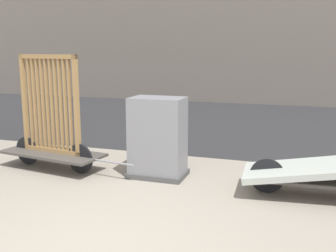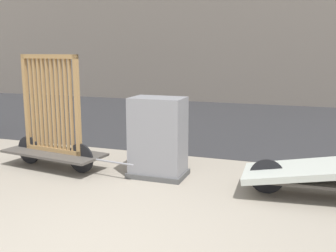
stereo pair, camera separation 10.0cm
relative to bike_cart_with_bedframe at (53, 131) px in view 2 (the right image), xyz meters
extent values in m
cube|color=#2D2D30|center=(2.05, 5.47, -0.63)|extent=(56.00, 7.95, 0.01)
cube|color=#4C4742|center=(-0.01, 0.00, -0.37)|extent=(1.88, 0.95, 0.04)
cylinder|color=black|center=(0.57, -0.08, -0.39)|extent=(0.49, 0.10, 0.49)
cylinder|color=black|center=(-0.59, 0.08, -0.39)|extent=(0.49, 0.10, 0.49)
cylinder|color=gray|center=(1.23, -0.17, -0.37)|extent=(0.70, 0.13, 0.03)
cube|color=#A87F4C|center=(-0.01, 0.00, -0.32)|extent=(1.19, 0.24, 0.07)
cube|color=#A87F4C|center=(-0.01, 0.00, 1.24)|extent=(1.19, 0.24, 0.07)
cube|color=#A87F4C|center=(-0.56, 0.08, 0.46)|extent=(0.08, 0.08, 1.63)
cube|color=#A87F4C|center=(0.55, -0.08, 0.46)|extent=(0.08, 0.08, 1.63)
cube|color=#A87F4C|center=(-0.43, 0.06, 0.46)|extent=(0.04, 0.05, 1.56)
cube|color=#A87F4C|center=(-0.34, 0.05, 0.46)|extent=(0.04, 0.05, 1.56)
cube|color=#A87F4C|center=(-0.24, 0.03, 0.46)|extent=(0.04, 0.05, 1.56)
cube|color=#A87F4C|center=(-0.15, 0.02, 0.46)|extent=(0.04, 0.05, 1.56)
cube|color=#A87F4C|center=(-0.05, 0.01, 0.46)|extent=(0.04, 0.05, 1.56)
cube|color=#A87F4C|center=(0.04, -0.01, 0.46)|extent=(0.04, 0.05, 1.56)
cube|color=#A87F4C|center=(0.14, -0.02, 0.46)|extent=(0.04, 0.05, 1.56)
cube|color=#A87F4C|center=(0.23, -0.03, 0.46)|extent=(0.04, 0.05, 1.56)
cube|color=#A87F4C|center=(0.32, -0.05, 0.46)|extent=(0.04, 0.05, 1.56)
cube|color=#A87F4C|center=(0.42, -0.06, 0.46)|extent=(0.04, 0.05, 1.56)
cube|color=#4C4742|center=(4.11, 0.00, -0.37)|extent=(1.83, 0.79, 0.04)
cylinder|color=black|center=(3.53, -0.03, -0.39)|extent=(0.49, 0.06, 0.49)
cube|color=#B2B7AD|center=(4.11, 0.00, -0.23)|extent=(1.86, 0.93, 0.38)
cube|color=#4C4C4C|center=(1.82, 0.18, -0.59)|extent=(0.89, 0.61, 0.08)
cube|color=gray|center=(1.82, 0.18, 0.00)|extent=(0.83, 0.55, 1.26)
camera|label=1|loc=(3.90, -5.46, 1.33)|focal=42.00mm
camera|label=2|loc=(3.99, -5.43, 1.33)|focal=42.00mm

